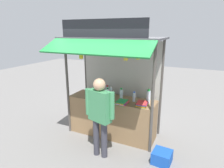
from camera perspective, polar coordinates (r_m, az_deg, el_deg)
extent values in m
plane|color=slate|center=(4.95, 0.00, -14.45)|extent=(20.00, 20.00, 0.00)
cube|color=olive|center=(4.73, 0.00, -9.56)|extent=(2.05, 0.63, 0.93)
cylinder|color=#4C4742|center=(4.75, -12.93, -1.06)|extent=(0.06, 0.06, 2.29)
cylinder|color=#4C4742|center=(3.88, 11.85, -4.76)|extent=(0.06, 0.06, 2.29)
cylinder|color=#4C4742|center=(5.39, -7.62, 1.17)|extent=(0.06, 0.06, 2.29)
cylinder|color=#4C4742|center=(4.64, 14.26, -1.54)|extent=(0.06, 0.06, 2.29)
cube|color=#B7B2A8|center=(4.93, 2.49, -0.36)|extent=(2.01, 0.04, 2.24)
cube|color=#3F3F44|center=(4.28, -0.04, 13.43)|extent=(2.25, 1.02, 0.04)
cube|color=#1E7A38|center=(3.62, -5.27, 10.83)|extent=(2.21, 0.51, 0.26)
cube|color=black|center=(3.87, -3.06, 16.08)|extent=(1.85, 0.04, 0.35)
cylinder|color=#59544C|center=(3.92, -2.65, 11.76)|extent=(1.95, 0.02, 0.02)
cylinder|color=silver|center=(4.37, 6.51, -3.81)|extent=(0.07, 0.07, 0.20)
cylinder|color=blue|center=(4.33, 6.56, -2.35)|extent=(0.04, 0.04, 0.03)
cylinder|color=silver|center=(4.29, 10.65, -3.81)|extent=(0.09, 0.09, 0.28)
cylinder|color=#198C33|center=(4.24, 10.76, -1.80)|extent=(0.06, 0.06, 0.04)
cylinder|color=silver|center=(4.71, -1.40, -2.11)|extent=(0.07, 0.07, 0.23)
cylinder|color=red|center=(4.67, -1.41, -0.58)|extent=(0.05, 0.05, 0.03)
cylinder|color=silver|center=(4.61, -1.31, -2.66)|extent=(0.07, 0.07, 0.21)
cylinder|color=#198C33|center=(4.57, -1.32, -1.26)|extent=(0.04, 0.04, 0.03)
cylinder|color=silver|center=(4.66, -0.33, -2.41)|extent=(0.07, 0.07, 0.21)
cylinder|color=white|center=(4.62, -0.33, -0.98)|extent=(0.04, 0.04, 0.03)
cylinder|color=silver|center=(4.47, 2.75, -3.04)|extent=(0.08, 0.08, 0.24)
cylinder|color=#198C33|center=(4.43, 2.77, -1.39)|extent=(0.05, 0.05, 0.03)
cube|color=green|center=(4.17, 8.86, -6.29)|extent=(0.22, 0.29, 0.01)
cube|color=orange|center=(4.16, 8.86, -6.16)|extent=(0.24, 0.30, 0.01)
cube|color=orange|center=(4.16, 8.89, -5.95)|extent=(0.22, 0.28, 0.01)
cube|color=black|center=(4.15, 8.88, -5.85)|extent=(0.22, 0.29, 0.01)
cube|color=green|center=(4.15, 8.79, -5.76)|extent=(0.24, 0.30, 0.01)
cube|color=purple|center=(4.14, 8.93, -5.67)|extent=(0.24, 0.30, 0.01)
cube|color=black|center=(4.14, 8.76, -5.51)|extent=(0.23, 0.29, 0.01)
cube|color=red|center=(4.14, 8.87, -5.43)|extent=(0.24, 0.30, 0.01)
cube|color=green|center=(4.21, 2.97, -5.87)|extent=(0.23, 0.29, 0.01)
cube|color=red|center=(4.21, 3.03, -5.75)|extent=(0.23, 0.29, 0.01)
cube|color=red|center=(4.20, 3.06, -5.68)|extent=(0.21, 0.28, 0.01)
cube|color=white|center=(4.20, 2.86, -5.53)|extent=(0.21, 0.28, 0.01)
cube|color=blue|center=(4.20, 3.01, -5.39)|extent=(0.24, 0.30, 0.01)
cube|color=yellow|center=(4.19, 2.85, -5.26)|extent=(0.24, 0.30, 0.01)
cube|color=red|center=(4.19, 3.13, -5.14)|extent=(0.22, 0.28, 0.01)
cube|color=green|center=(4.18, 2.93, -5.05)|extent=(0.21, 0.28, 0.01)
cube|color=blue|center=(4.77, -5.06, -3.32)|extent=(0.24, 0.32, 0.01)
cube|color=white|center=(4.77, -5.19, -3.18)|extent=(0.24, 0.32, 0.01)
cube|color=purple|center=(4.76, -5.07, -3.08)|extent=(0.22, 0.31, 0.01)
cube|color=white|center=(4.76, -5.24, -2.93)|extent=(0.22, 0.31, 0.01)
cube|color=white|center=(4.75, -5.19, -2.87)|extent=(0.24, 0.32, 0.01)
cylinder|color=#332D23|center=(4.20, -9.15, 10.75)|extent=(0.01, 0.01, 0.13)
cylinder|color=olive|center=(4.21, -9.10, 9.61)|extent=(0.04, 0.04, 0.04)
ellipsoid|color=gold|center=(4.21, -8.75, 8.37)|extent=(0.04, 0.08, 0.17)
ellipsoid|color=gold|center=(4.22, -8.72, 8.40)|extent=(0.07, 0.07, 0.18)
ellipsoid|color=gold|center=(4.24, -8.84, 8.41)|extent=(0.08, 0.04, 0.17)
ellipsoid|color=gold|center=(4.24, -8.99, 8.41)|extent=(0.08, 0.06, 0.18)
ellipsoid|color=gold|center=(4.23, -9.22, 8.37)|extent=(0.04, 0.07, 0.17)
ellipsoid|color=gold|center=(4.23, -9.42, 8.40)|extent=(0.05, 0.09, 0.17)
ellipsoid|color=gold|center=(4.21, -9.30, 8.34)|extent=(0.07, 0.06, 0.18)
ellipsoid|color=gold|center=(4.20, -9.18, 8.33)|extent=(0.08, 0.04, 0.17)
ellipsoid|color=gold|center=(4.19, -8.99, 8.36)|extent=(0.08, 0.08, 0.18)
cylinder|color=#332D23|center=(3.64, 7.75, 10.37)|extent=(0.01, 0.01, 0.10)
cylinder|color=olive|center=(3.65, 7.71, 9.31)|extent=(0.04, 0.04, 0.04)
ellipsoid|color=yellow|center=(3.65, 8.00, 8.13)|extent=(0.04, 0.07, 0.14)
ellipsoid|color=yellow|center=(3.67, 7.97, 8.15)|extent=(0.06, 0.06, 0.14)
ellipsoid|color=yellow|center=(3.67, 7.79, 8.15)|extent=(0.06, 0.04, 0.14)
ellipsoid|color=yellow|center=(3.68, 7.64, 8.22)|extent=(0.08, 0.05, 0.14)
ellipsoid|color=yellow|center=(3.68, 7.34, 8.22)|extent=(0.05, 0.08, 0.14)
ellipsoid|color=yellow|center=(3.66, 7.38, 8.14)|extent=(0.05, 0.06, 0.14)
ellipsoid|color=yellow|center=(3.64, 7.42, 8.13)|extent=(0.07, 0.05, 0.14)
ellipsoid|color=yellow|center=(3.64, 7.59, 8.13)|extent=(0.08, 0.04, 0.14)
ellipsoid|color=yellow|center=(3.65, 7.77, 8.09)|extent=(0.05, 0.05, 0.14)
cylinder|color=#332D23|center=(3.73, 4.11, 10.54)|extent=(0.01, 0.01, 0.10)
cylinder|color=olive|center=(3.73, 4.09, 9.47)|extent=(0.04, 0.04, 0.04)
ellipsoid|color=yellow|center=(3.74, 4.54, 8.10)|extent=(0.04, 0.09, 0.17)
ellipsoid|color=yellow|center=(3.75, 4.41, 8.08)|extent=(0.06, 0.07, 0.17)
ellipsoid|color=yellow|center=(3.77, 4.23, 8.14)|extent=(0.08, 0.03, 0.17)
ellipsoid|color=yellow|center=(3.77, 3.86, 8.14)|extent=(0.06, 0.07, 0.17)
ellipsoid|color=yellow|center=(3.75, 3.74, 8.10)|extent=(0.04, 0.08, 0.17)
ellipsoid|color=yellow|center=(3.73, 3.64, 8.09)|extent=(0.08, 0.07, 0.17)
ellipsoid|color=yellow|center=(3.72, 3.91, 8.04)|extent=(0.08, 0.03, 0.17)
ellipsoid|color=yellow|center=(3.73, 4.14, 8.02)|extent=(0.06, 0.05, 0.17)
cylinder|color=#332D23|center=(4.00, -4.65, 11.11)|extent=(0.01, 0.01, 0.07)
cylinder|color=olive|center=(4.01, -4.63, 10.35)|extent=(0.04, 0.04, 0.04)
ellipsoid|color=#7FAD31|center=(4.00, -4.37, 9.25)|extent=(0.04, 0.07, 0.14)
ellipsoid|color=#7FAD31|center=(4.02, -4.28, 9.31)|extent=(0.08, 0.07, 0.15)
ellipsoid|color=#7FAD31|center=(4.03, -4.51, 9.32)|extent=(0.08, 0.05, 0.15)
ellipsoid|color=#7FAD31|center=(4.03, -4.71, 9.27)|extent=(0.06, 0.06, 0.15)
ellipsoid|color=#7FAD31|center=(4.01, -4.95, 9.27)|extent=(0.07, 0.08, 0.15)
ellipsoid|color=#7FAD31|center=(4.00, -4.80, 9.23)|extent=(0.07, 0.05, 0.15)
ellipsoid|color=#7FAD31|center=(3.99, -4.58, 9.23)|extent=(0.07, 0.06, 0.15)
cylinder|color=#383842|center=(4.06, -4.62, -15.37)|extent=(0.12, 0.12, 0.78)
cylinder|color=#383842|center=(3.99, -2.31, -15.96)|extent=(0.12, 0.12, 0.78)
cube|color=#3F8C59|center=(3.71, -3.65, -6.45)|extent=(0.50, 0.31, 0.61)
cylinder|color=#3F8C59|center=(3.82, -7.07, -5.16)|extent=(0.10, 0.10, 0.52)
cylinder|color=#3F8C59|center=(3.59, -0.04, -6.44)|extent=(0.10, 0.10, 0.52)
sphere|color=tan|center=(3.58, -3.77, -0.15)|extent=(0.23, 0.23, 0.23)
cube|color=#194CB2|center=(4.09, 14.50, -20.10)|extent=(0.37, 0.37, 0.24)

